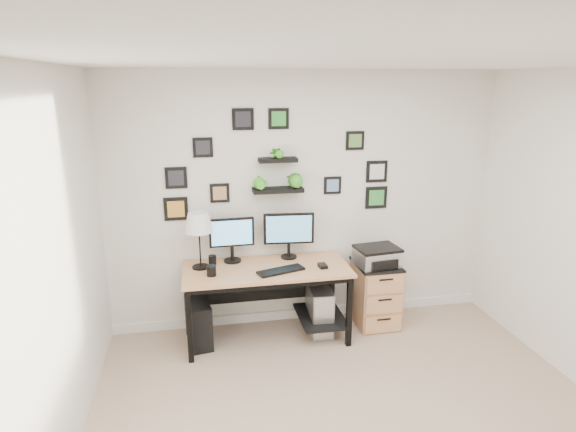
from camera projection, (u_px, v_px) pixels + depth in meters
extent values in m
plane|color=white|center=(388.00, 59.00, 2.68)|extent=(4.00, 4.00, 0.00)
plane|color=silver|center=(305.00, 201.00, 4.92)|extent=(4.00, 0.00, 4.00)
plane|color=silver|center=(35.00, 302.00, 2.67)|extent=(0.00, 4.00, 4.00)
cube|color=white|center=(304.00, 313.00, 5.25)|extent=(4.00, 0.03, 0.10)
cube|color=tan|center=(267.00, 269.00, 4.64)|extent=(1.60, 0.70, 0.03)
cube|color=black|center=(267.00, 273.00, 4.65)|extent=(1.54, 0.64, 0.05)
cube|color=black|center=(262.00, 282.00, 5.03)|extent=(1.44, 0.02, 0.41)
cube|color=black|center=(321.00, 316.00, 4.89)|extent=(0.45, 0.63, 0.03)
cube|color=black|center=(189.00, 326.00, 4.32)|extent=(0.05, 0.05, 0.72)
cube|color=black|center=(190.00, 298.00, 4.89)|extent=(0.05, 0.05, 0.72)
cube|color=black|center=(349.00, 312.00, 4.60)|extent=(0.05, 0.05, 0.72)
cube|color=black|center=(332.00, 286.00, 5.16)|extent=(0.05, 0.05, 0.72)
cylinder|color=black|center=(233.00, 261.00, 4.80)|extent=(0.18, 0.18, 0.02)
cylinder|color=black|center=(232.00, 253.00, 4.77)|extent=(0.04, 0.04, 0.15)
cube|color=black|center=(232.00, 232.00, 4.71)|extent=(0.44, 0.04, 0.29)
cube|color=#59A5D8|center=(232.00, 233.00, 4.69)|extent=(0.40, 0.01, 0.25)
cylinder|color=black|center=(289.00, 257.00, 4.90)|extent=(0.18, 0.18, 0.02)
cylinder|color=black|center=(289.00, 250.00, 4.88)|extent=(0.04, 0.04, 0.14)
cube|color=black|center=(289.00, 228.00, 4.81)|extent=(0.51, 0.07, 0.32)
cube|color=#59A5D8|center=(289.00, 229.00, 4.80)|extent=(0.46, 0.04, 0.27)
cube|color=black|center=(281.00, 271.00, 4.53)|extent=(0.48, 0.27, 0.02)
cube|color=black|center=(323.00, 266.00, 4.64)|extent=(0.08, 0.12, 0.03)
cylinder|color=black|center=(201.00, 267.00, 4.64)|extent=(0.17, 0.17, 0.02)
cylinder|color=black|center=(200.00, 242.00, 4.57)|extent=(0.01, 0.01, 0.50)
cone|color=white|center=(199.00, 222.00, 4.51)|extent=(0.27, 0.27, 0.19)
cylinder|color=black|center=(211.00, 271.00, 4.43)|extent=(0.09, 0.09, 0.10)
cylinder|color=black|center=(212.00, 260.00, 4.69)|extent=(0.08, 0.08, 0.10)
cube|color=black|center=(199.00, 322.00, 4.68)|extent=(0.27, 0.47, 0.44)
cube|color=gray|center=(319.00, 308.00, 4.93)|extent=(0.24, 0.49, 0.48)
cube|color=silver|center=(324.00, 319.00, 4.70)|extent=(0.19, 0.02, 0.45)
cube|color=tan|center=(375.00, 294.00, 5.06)|extent=(0.42, 0.50, 0.65)
cube|color=black|center=(377.00, 264.00, 4.97)|extent=(0.43, 0.51, 0.02)
cube|color=tan|center=(383.00, 324.00, 4.87)|extent=(0.39, 0.02, 0.18)
cylinder|color=black|center=(384.00, 320.00, 4.84)|extent=(0.14, 0.02, 0.02)
cube|color=tan|center=(384.00, 305.00, 4.81)|extent=(0.39, 0.02, 0.18)
cylinder|color=black|center=(385.00, 300.00, 4.79)|extent=(0.14, 0.02, 0.02)
cube|color=tan|center=(385.00, 285.00, 4.76)|extent=(0.39, 0.02, 0.18)
cylinder|color=black|center=(386.00, 280.00, 4.73)|extent=(0.14, 0.02, 0.02)
cube|color=silver|center=(377.00, 257.00, 4.90)|extent=(0.46, 0.37, 0.16)
cube|color=black|center=(378.00, 248.00, 4.88)|extent=(0.46, 0.37, 0.03)
cube|color=black|center=(385.00, 265.00, 4.75)|extent=(0.29, 0.05, 0.10)
cube|color=black|center=(278.00, 190.00, 4.74)|extent=(0.50, 0.18, 0.04)
cube|color=black|center=(278.00, 160.00, 4.65)|extent=(0.38, 0.15, 0.04)
imported|color=green|center=(261.00, 175.00, 4.67)|extent=(0.15, 0.12, 0.27)
imported|color=green|center=(295.00, 174.00, 4.73)|extent=(0.15, 0.15, 0.27)
imported|color=green|center=(278.00, 145.00, 4.61)|extent=(0.13, 0.09, 0.25)
cube|color=black|center=(376.00, 198.00, 5.05)|extent=(0.23, 0.02, 0.23)
cube|color=green|center=(377.00, 198.00, 5.04)|extent=(0.16, 0.00, 0.16)
cube|color=black|center=(332.00, 185.00, 4.92)|extent=(0.18, 0.02, 0.18)
cube|color=#6887B7|center=(333.00, 186.00, 4.91)|extent=(0.13, 0.00, 0.13)
cube|color=black|center=(279.00, 119.00, 4.64)|extent=(0.20, 0.02, 0.20)
cube|color=green|center=(279.00, 119.00, 4.63)|extent=(0.14, 0.00, 0.14)
cube|color=black|center=(220.00, 193.00, 4.72)|extent=(0.19, 0.02, 0.19)
cube|color=#AC7D4F|center=(220.00, 193.00, 4.71)|extent=(0.13, 0.00, 0.13)
cube|color=black|center=(243.00, 119.00, 4.57)|extent=(0.21, 0.02, 0.21)
cube|color=black|center=(243.00, 119.00, 4.56)|extent=(0.14, 0.00, 0.14)
cube|color=black|center=(355.00, 141.00, 4.84)|extent=(0.19, 0.02, 0.19)
cube|color=#55833B|center=(355.00, 141.00, 4.83)|extent=(0.13, 0.00, 0.13)
cube|color=black|center=(176.00, 178.00, 4.60)|extent=(0.21, 0.02, 0.21)
cube|color=#23242A|center=(176.00, 178.00, 4.59)|extent=(0.15, 0.00, 0.15)
cube|color=black|center=(203.00, 147.00, 4.57)|extent=(0.19, 0.02, 0.19)
cube|color=#232326|center=(203.00, 148.00, 4.56)|extent=(0.13, 0.00, 0.13)
cube|color=black|center=(176.00, 209.00, 4.68)|extent=(0.23, 0.02, 0.23)
cube|color=gold|center=(176.00, 209.00, 4.67)|extent=(0.16, 0.00, 0.16)
cube|color=black|center=(377.00, 171.00, 4.97)|extent=(0.22, 0.02, 0.22)
cube|color=silver|center=(377.00, 172.00, 4.96)|extent=(0.16, 0.00, 0.16)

